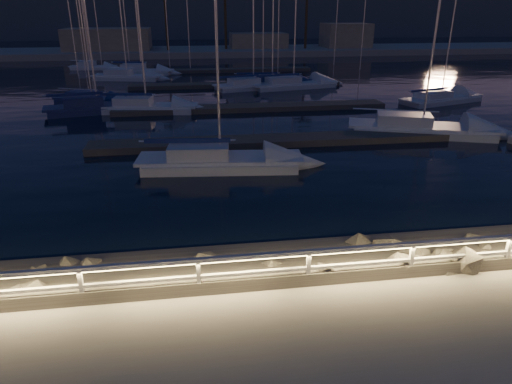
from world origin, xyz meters
TOP-DOWN VIEW (x-y plane):
  - ground at (0.00, 0.00)m, footprint 400.00×400.00m
  - harbor_water at (0.00, 31.22)m, footprint 400.00×440.00m
  - guard_rail at (-0.07, -0.00)m, footprint 44.11×0.12m
  - riprap at (4.74, 1.41)m, footprint 29.97×3.17m
  - floating_docks at (0.00, 32.50)m, footprint 22.00×36.00m
  - far_shore at (-0.12, 74.05)m, footprint 160.00×14.00m
  - distant_hills at (-22.13, 133.69)m, footprint 230.00×37.50m
  - sailboat_b at (-3.79, 12.02)m, footprint 8.65×3.37m
  - sailboat_c at (9.80, 16.95)m, footprint 9.72×5.68m
  - sailboat_e at (-12.39, 26.93)m, footprint 8.29×4.03m
  - sailboat_f at (-8.56, 26.57)m, footprint 8.18×3.49m
  - sailboat_g at (1.42, 36.26)m, footprint 8.53×4.50m
  - sailboat_h at (16.65, 26.66)m, footprint 8.28×4.67m
  - sailboat_i at (-10.80, 49.10)m, footprint 8.01×3.75m
  - sailboat_j at (-13.44, 30.76)m, footprint 6.85×4.20m
  - sailboat_k at (3.60, 37.67)m, footprint 8.45×2.77m
  - sailboat_l at (5.57, 36.27)m, footprint 9.46×4.57m
  - sailboat_m at (-17.64, 55.02)m, footprint 6.27×2.67m
  - sailboat_n at (-12.05, 44.65)m, footprint 8.15×4.07m

SIDE VIEW (x-z plane):
  - harbor_water at x=0.00m, z-range -1.27..-0.67m
  - floating_docks at x=0.00m, z-range -0.60..-0.20m
  - sailboat_m at x=-17.64m, z-range -5.40..5.00m
  - sailboat_j at x=-13.44m, z-range -5.87..5.47m
  - riprap at x=4.74m, z-range -0.87..0.47m
  - sailboat_h at x=16.65m, z-range -6.95..6.57m
  - sailboat_g at x=1.42m, z-range -7.14..6.81m
  - sailboat_k at x=3.60m, z-range -7.26..6.94m
  - sailboat_l at x=5.57m, z-range -7.87..7.55m
  - sailboat_n at x=-12.05m, z-range -6.85..6.54m
  - sailboat_f at x=-8.56m, z-range -6.92..6.61m
  - sailboat_i at x=-10.80m, z-range -6.76..6.49m
  - sailboat_b at x=-3.79m, z-range -7.32..7.05m
  - sailboat_c at x=9.80m, z-range -8.11..7.85m
  - sailboat_e at x=-12.39m, z-range -6.97..6.72m
  - ground at x=0.00m, z-range 0.00..0.00m
  - far_shore at x=-0.12m, z-range -2.31..2.89m
  - guard_rail at x=-0.07m, z-range 0.24..1.30m
  - distant_hills at x=-22.13m, z-range -4.26..13.74m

